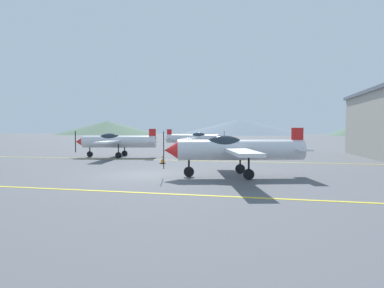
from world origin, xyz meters
TOP-DOWN VIEW (x-y plane):
  - ground_plane at (0.00, 0.00)m, footprint 400.00×400.00m
  - apron_line_near at (0.00, -4.40)m, footprint 80.00×0.16m
  - apron_line_far at (0.00, 8.06)m, footprint 80.00×0.16m
  - airplane_near at (4.74, 0.42)m, footprint 7.24×8.22m
  - airplane_mid at (-6.19, 9.64)m, footprint 7.23×8.27m
  - airplane_far at (-1.47, 20.56)m, footprint 7.20×8.28m
  - traffic_cone_front at (-0.70, 5.60)m, footprint 0.36×0.36m
  - hill_left at (-77.09, 145.26)m, footprint 56.83×56.83m
  - hill_centerleft at (-3.29, 154.25)m, footprint 69.34×69.34m

SIDE VIEW (x-z plane):
  - ground_plane at x=0.00m, z-range 0.00..0.00m
  - apron_line_near at x=0.00m, z-range 0.00..0.01m
  - apron_line_far at x=0.00m, z-range 0.00..0.01m
  - traffic_cone_front at x=-0.70m, z-range -0.01..0.58m
  - airplane_near at x=4.74m, z-range 0.16..2.63m
  - airplane_mid at x=-6.19m, z-range 0.16..2.63m
  - airplane_far at x=-1.47m, z-range 0.16..2.63m
  - hill_left at x=-77.09m, z-range 0.00..7.58m
  - hill_centerleft at x=-3.29m, z-range 0.00..8.37m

